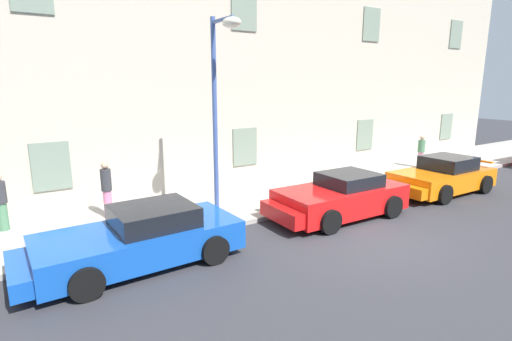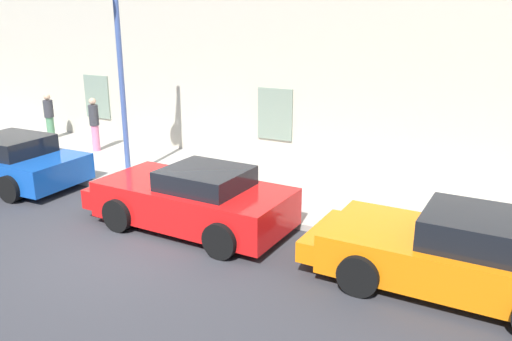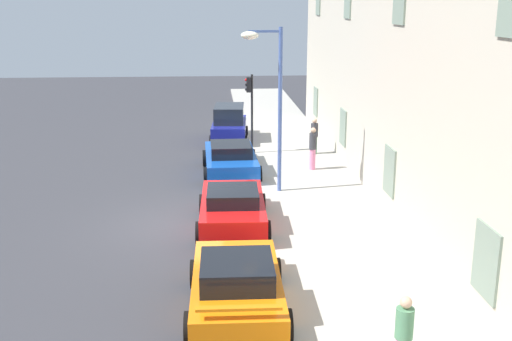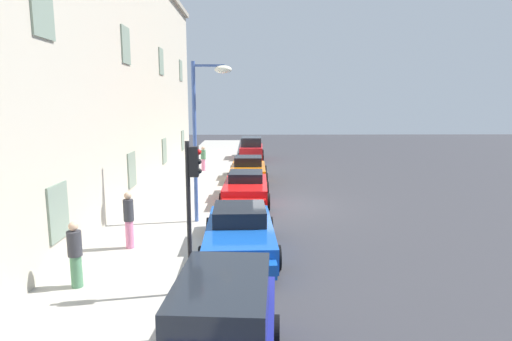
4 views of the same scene
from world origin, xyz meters
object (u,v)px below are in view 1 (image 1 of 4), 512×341
(sportscar_red_lead, at_px, (134,241))
(pedestrian_strolling, at_px, (107,189))
(sportscar_white_middle, at_px, (440,177))
(pedestrian_admiring, at_px, (421,151))
(street_lamp, at_px, (221,83))
(sportscar_yellow_flank, at_px, (337,198))
(pedestrian_bystander, at_px, (1,201))

(sportscar_red_lead, bearing_deg, pedestrian_strolling, 86.87)
(sportscar_red_lead, relative_size, sportscar_white_middle, 1.08)
(sportscar_white_middle, height_order, pedestrian_admiring, pedestrian_admiring)
(street_lamp, distance_m, pedestrian_admiring, 11.98)
(pedestrian_admiring, xyz_separation_m, pedestrian_strolling, (-14.28, 0.66, 0.10))
(sportscar_yellow_flank, height_order, pedestrian_strolling, pedestrian_strolling)
(sportscar_red_lead, relative_size, pedestrian_strolling, 2.87)
(street_lamp, bearing_deg, pedestrian_bystander, 154.83)
(sportscar_white_middle, distance_m, street_lamp, 9.31)
(pedestrian_admiring, bearing_deg, pedestrian_bystander, 176.06)
(sportscar_yellow_flank, bearing_deg, pedestrian_admiring, 18.62)
(sportscar_yellow_flank, relative_size, pedestrian_strolling, 2.65)
(sportscar_red_lead, xyz_separation_m, sportscar_white_middle, (11.50, -0.22, 0.02))
(street_lamp, xyz_separation_m, pedestrian_admiring, (11.47, 1.41, -3.16))
(sportscar_white_middle, xyz_separation_m, pedestrian_admiring, (2.96, 2.87, 0.33))
(pedestrian_admiring, relative_size, pedestrian_bystander, 0.97)
(sportscar_red_lead, distance_m, pedestrian_strolling, 3.34)
(sportscar_red_lead, height_order, sportscar_yellow_flank, sportscar_yellow_flank)
(sportscar_white_middle, xyz_separation_m, pedestrian_strolling, (-11.32, 3.53, 0.43))
(sportscar_white_middle, xyz_separation_m, street_lamp, (-8.51, 1.46, 3.49))
(sportscar_white_middle, relative_size, pedestrian_strolling, 2.66)
(sportscar_yellow_flank, distance_m, street_lamp, 4.96)
(sportscar_red_lead, distance_m, street_lamp, 4.77)
(sportscar_red_lead, bearing_deg, pedestrian_bystander, 123.12)
(sportscar_red_lead, xyz_separation_m, pedestrian_strolling, (0.18, 3.31, 0.44))
(sportscar_yellow_flank, xyz_separation_m, sportscar_white_middle, (5.26, -0.10, -0.00))
(sportscar_yellow_flank, xyz_separation_m, pedestrian_admiring, (8.22, 2.77, 0.32))
(pedestrian_strolling, height_order, pedestrian_bystander, pedestrian_strolling)
(sportscar_white_middle, bearing_deg, pedestrian_strolling, 162.67)
(sportscar_white_middle, bearing_deg, sportscar_yellow_flank, 178.93)
(pedestrian_strolling, distance_m, pedestrian_bystander, 2.71)
(sportscar_yellow_flank, distance_m, pedestrian_strolling, 6.98)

